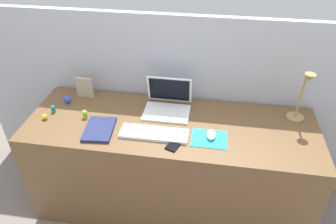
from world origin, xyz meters
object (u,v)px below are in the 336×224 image
at_px(mouse, 211,135).
at_px(picture_frame, 85,88).
at_px(toy_figurine_yellow, 45,117).
at_px(cell_phone, 175,144).
at_px(desk_lamp, 302,98).
at_px(notebook_pad, 99,129).
at_px(toy_figurine_teal, 53,109).
at_px(keyboard, 154,134).
at_px(toy_figurine_blue, 67,100).
at_px(toy_figurine_lime, 85,114).
at_px(laptop, 168,102).

bearing_deg(mouse, picture_frame, 160.68).
distance_m(mouse, toy_figurine_yellow, 1.06).
relative_size(cell_phone, toy_figurine_yellow, 3.36).
distance_m(mouse, desk_lamp, 0.60).
bearing_deg(mouse, notebook_pad, -176.54).
relative_size(mouse, toy_figurine_teal, 1.82).
bearing_deg(keyboard, mouse, 5.11).
bearing_deg(keyboard, picture_frame, 148.37).
bearing_deg(cell_phone, mouse, 46.29).
height_order(mouse, notebook_pad, mouse).
xyz_separation_m(mouse, picture_frame, (-0.90, 0.32, 0.05)).
bearing_deg(picture_frame, desk_lamp, -2.63).
distance_m(notebook_pad, picture_frame, 0.43).
xyz_separation_m(keyboard, mouse, (0.34, 0.03, 0.01)).
bearing_deg(picture_frame, keyboard, -31.63).
relative_size(cell_phone, toy_figurine_teal, 2.43).
bearing_deg(desk_lamp, notebook_pad, -166.35).
bearing_deg(cell_phone, toy_figurine_blue, 178.83).
height_order(toy_figurine_blue, toy_figurine_yellow, toy_figurine_blue).
bearing_deg(picture_frame, toy_figurine_yellow, -117.95).
height_order(mouse, toy_figurine_lime, toy_figurine_lime).
xyz_separation_m(laptop, toy_figurine_yellow, (-0.76, -0.24, -0.04)).
relative_size(keyboard, toy_figurine_blue, 7.90).
xyz_separation_m(keyboard, cell_phone, (0.14, -0.07, -0.01)).
bearing_deg(toy_figurine_teal, toy_figurine_lime, -6.63).
relative_size(laptop, toy_figurine_yellow, 7.87).
height_order(mouse, toy_figurine_yellow, same).
distance_m(cell_phone, toy_figurine_teal, 0.86).
xyz_separation_m(cell_phone, toy_figurine_lime, (-0.61, 0.17, 0.03)).
bearing_deg(desk_lamp, keyboard, -161.94).
height_order(keyboard, notebook_pad, same).
bearing_deg(mouse, desk_lamp, 25.62).
height_order(keyboard, cell_phone, keyboard).
xyz_separation_m(laptop, toy_figurine_teal, (-0.74, -0.16, -0.03)).
height_order(cell_phone, toy_figurine_lime, toy_figurine_lime).
bearing_deg(laptop, notebook_pad, -141.91).
height_order(laptop, mouse, laptop).
height_order(cell_phone, toy_figurine_yellow, toy_figurine_yellow).
distance_m(keyboard, toy_figurine_teal, 0.72).
height_order(toy_figurine_blue, toy_figurine_lime, toy_figurine_lime).
xyz_separation_m(cell_phone, toy_figurine_blue, (-0.80, 0.32, 0.02)).
relative_size(cell_phone, desk_lamp, 0.36).
bearing_deg(keyboard, laptop, 82.39).
bearing_deg(toy_figurine_yellow, desk_lamp, 8.46).
relative_size(notebook_pad, toy_figurine_lime, 4.10).
xyz_separation_m(toy_figurine_blue, toy_figurine_lime, (0.19, -0.15, 0.01)).
bearing_deg(desk_lamp, laptop, 179.74).
distance_m(notebook_pad, toy_figurine_lime, 0.18).
height_order(desk_lamp, toy_figurine_lime, desk_lamp).
bearing_deg(desk_lamp, toy_figurine_teal, -174.48).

